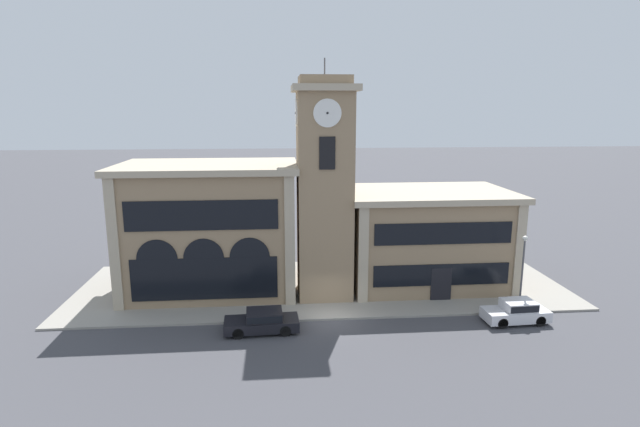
# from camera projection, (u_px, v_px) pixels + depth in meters

# --- Properties ---
(ground_plane) EXTENTS (300.00, 300.00, 0.00)m
(ground_plane) POSITION_uv_depth(u_px,v_px,m) (331.00, 321.00, 32.99)
(ground_plane) COLOR #424247
(sidewalk_kerb) EXTENTS (37.48, 12.76, 0.15)m
(sidewalk_kerb) POSITION_uv_depth(u_px,v_px,m) (322.00, 286.00, 39.20)
(sidewalk_kerb) COLOR gray
(sidewalk_kerb) RESTS_ON ground_plane
(clock_tower) EXTENTS (4.56, 4.56, 17.16)m
(clock_tower) POSITION_uv_depth(u_px,v_px,m) (324.00, 190.00, 35.86)
(clock_tower) COLOR #937A5B
(clock_tower) RESTS_ON ground_plane
(town_hall_left_wing) EXTENTS (13.21, 8.76, 9.78)m
(town_hall_left_wing) POSITION_uv_depth(u_px,v_px,m) (211.00, 228.00, 37.80)
(town_hall_left_wing) COLOR #937A5B
(town_hall_left_wing) RESTS_ON ground_plane
(town_hall_right_wing) EXTENTS (12.84, 8.76, 7.54)m
(town_hall_right_wing) POSITION_uv_depth(u_px,v_px,m) (426.00, 237.00, 39.45)
(town_hall_right_wing) COLOR #937A5B
(town_hall_right_wing) RESTS_ON ground_plane
(parked_car_near) EXTENTS (4.72, 2.10, 1.39)m
(parked_car_near) POSITION_uv_depth(u_px,v_px,m) (263.00, 321.00, 31.23)
(parked_car_near) COLOR black
(parked_car_near) RESTS_ON ground_plane
(parked_car_mid) EXTENTS (4.24, 1.98, 1.49)m
(parked_car_mid) POSITION_uv_depth(u_px,v_px,m) (516.00, 311.00, 32.61)
(parked_car_mid) COLOR silver
(parked_car_mid) RESTS_ON ground_plane
(street_lamp) EXTENTS (0.36, 0.36, 5.29)m
(street_lamp) POSITION_uv_depth(u_px,v_px,m) (523.00, 261.00, 33.63)
(street_lamp) COLOR #4C4C51
(street_lamp) RESTS_ON sidewalk_kerb
(bollard) EXTENTS (0.18, 0.18, 1.06)m
(bollard) POSITION_uv_depth(u_px,v_px,m) (508.00, 304.00, 34.09)
(bollard) COLOR black
(bollard) RESTS_ON sidewalk_kerb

